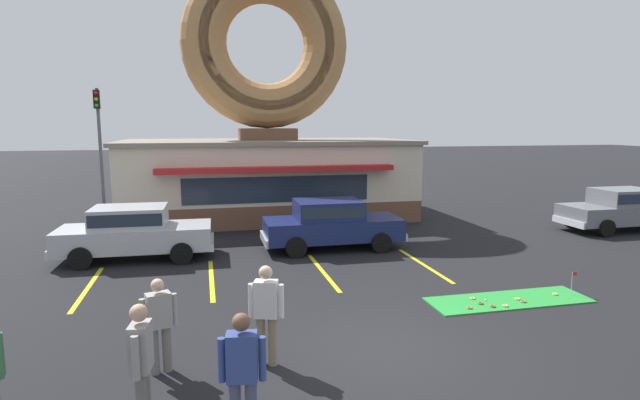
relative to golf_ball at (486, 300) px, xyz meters
The scene contains 26 objects.
ground_plane 3.52m from the golf_ball, 148.73° to the right, with size 160.00×160.00×0.00m, color black.
donut_shop_building 13.11m from the golf_ball, 105.67° to the left, with size 12.30×6.75×10.96m.
putting_mat 0.57m from the golf_ball, ahead, with size 3.78×1.15×0.03m, color green.
mini_donut_near_left 0.71m from the golf_ball, 149.96° to the right, with size 0.13×0.13×0.04m, color #A5724C.
mini_donut_near_right 1.82m from the golf_ball, ahead, with size 0.13×0.13×0.04m, color #E5C666.
mini_donut_mid_left 0.29m from the golf_ball, 142.17° to the left, with size 0.13×0.13×0.04m, color #E5C666.
mini_donut_mid_centre 0.83m from the golf_ball, 19.16° to the right, with size 0.13×0.13×0.04m, color #A5724C.
mini_donut_mid_right 0.39m from the golf_ball, 99.52° to the right, with size 0.13×0.13×0.04m, color brown.
mini_donut_far_left 0.48m from the golf_ball, 61.21° to the right, with size 0.13×0.13×0.04m, color #E5C666.
mini_donut_far_centre 0.77m from the golf_ball, ahead, with size 0.13×0.13×0.04m, color #E5C666.
mini_donut_far_right 0.27m from the golf_ball, 144.99° to the right, with size 0.13×0.13×0.04m, color brown.
golf_ball is the anchor object (origin of this frame).
putting_flag_pin 2.28m from the golf_ball, ahead, with size 0.13×0.01×0.55m.
car_grey 11.07m from the golf_ball, 32.37° to the left, with size 4.57×2.00×1.60m.
car_silver 10.10m from the golf_ball, 145.14° to the left, with size 4.60×2.06×1.60m.
car_navy 6.13m from the golf_ball, 111.10° to the left, with size 4.57×2.00×1.60m.
pedestrian_blue_sweater_man 7.01m from the golf_ball, 146.27° to the right, with size 0.59×0.30×1.72m.
pedestrian_hooded_kid 7.20m from the golf_ball, 166.11° to the right, with size 0.57×0.35×1.58m.
pedestrian_clipboard_woman 7.83m from the golf_ball, 154.81° to the right, with size 0.29×0.59×1.74m.
pedestrian_beanie_man 5.63m from the golf_ball, 160.48° to the right, with size 0.57×0.35×1.72m.
trash_bin 13.30m from the golf_ball, 134.66° to the left, with size 0.57×0.57×0.97m.
traffic_light_pole 20.68m from the golf_ball, 123.18° to the left, with size 0.28×0.47×5.80m.
parking_stripe_far_left 9.60m from the golf_ball, 160.70° to the left, with size 0.12×3.60×0.01m, color yellow.
parking_stripe_left 6.84m from the golf_ball, 152.35° to the left, with size 0.12×3.60×0.01m, color yellow.
parking_stripe_mid_left 4.40m from the golf_ball, 133.93° to the left, with size 0.12×3.60×0.01m, color yellow.
parking_stripe_centre 3.17m from the golf_ball, 91.00° to the left, with size 0.12×3.60×0.01m, color yellow.
Camera 1 is at (-3.16, -7.91, 3.99)m, focal length 28.00 mm.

